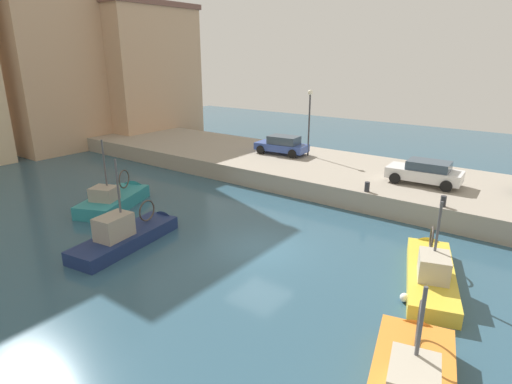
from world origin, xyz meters
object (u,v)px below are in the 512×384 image
Objects in this scene: parked_car_white at (425,172)px; quay_streetlamp at (310,112)px; mooring_bollard_mid at (443,201)px; fishing_boat_yellow at (429,276)px; fishing_boat_teal at (118,203)px; parked_car_blue at (282,145)px; mooring_bollard_north at (367,187)px; fishing_boat_navy at (131,239)px.

quay_streetlamp is (2.25, 9.13, 2.54)m from parked_car_white.
parked_car_white is 7.66× the size of mooring_bollard_mid.
fishing_boat_teal is at bearing 97.16° from fishing_boat_yellow.
parked_car_white is (11.05, -14.28, 1.82)m from fishing_boat_teal.
fishing_boat_yellow is 12.10× the size of mooring_bollard_mid.
mooring_bollard_mid is (-3.40, -1.87, -0.44)m from parked_car_white.
parked_car_blue is (1.51, 10.96, -0.01)m from parked_car_white.
quay_streetlamp is at bearing 51.07° from mooring_bollard_north.
fishing_boat_teal is 14.92m from quay_streetlamp.
quay_streetlamp is at bearing 76.13° from parked_car_white.
fishing_boat_yellow is 17.39m from parked_car_blue.
mooring_bollard_mid is 0.11× the size of quay_streetlamp.
fishing_boat_teal is 13.12m from parked_car_blue.
parked_car_blue reaches higher than parked_car_white.
fishing_boat_yellow reaches higher than mooring_bollard_north.
mooring_bollard_mid and mooring_bollard_north have the same top height.
quay_streetlamp is (0.74, -1.84, 2.54)m from parked_car_blue.
mooring_bollard_north is (7.66, -12.15, 1.38)m from fishing_boat_teal.
fishing_boat_teal is at bearing 115.37° from mooring_bollard_mid.
parked_car_white is 0.87× the size of quay_streetlamp.
mooring_bollard_mid is 12.72m from quay_streetlamp.
fishing_boat_navy is at bearing -174.19° from parked_car_blue.
quay_streetlamp reaches higher than mooring_bollard_mid.
mooring_bollard_north is at bearing -34.88° from fishing_boat_navy.
mooring_bollard_north is (5.51, 4.98, 1.35)m from fishing_boat_yellow.
parked_car_white is 1.02× the size of parked_car_blue.
mooring_bollard_north is (-4.91, -8.83, -0.43)m from parked_car_blue.
fishing_boat_yellow is 9.52m from parked_car_white.
fishing_boat_teal is 1.40× the size of parked_car_white.
mooring_bollard_north is (10.43, -7.27, 1.32)m from fishing_boat_navy.
fishing_boat_teal is (-2.15, 17.13, -0.02)m from fishing_boat_yellow.
mooring_bollard_north is at bearing -57.78° from fishing_boat_teal.
parked_car_blue is at bearing 60.93° from mooring_bollard_north.
fishing_boat_teal is (2.77, 4.88, -0.06)m from fishing_boat_navy.
fishing_boat_teal is 10.70× the size of mooring_bollard_mid.
fishing_boat_yellow reaches higher than mooring_bollard_mid.
parked_car_blue is (12.57, -3.31, 1.81)m from fishing_boat_teal.
fishing_boat_yellow is at bearing -162.26° from parked_car_white.
mooring_bollard_north is (0.00, 4.00, 0.00)m from mooring_bollard_mid.
fishing_boat_teal is at bearing 158.83° from quay_streetlamp.
fishing_boat_teal reaches higher than fishing_boat_yellow.
fishing_boat_navy is 13.20m from fishing_boat_yellow.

